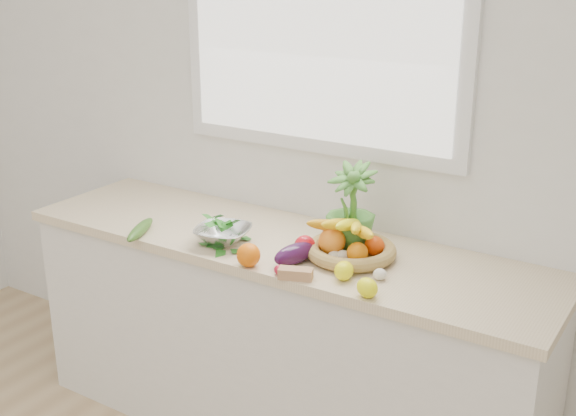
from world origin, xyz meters
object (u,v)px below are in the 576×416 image
Objects in this scene: apple at (305,246)px; eggplant at (295,254)px; colander_with_spinach at (223,230)px; cucumber at (140,230)px; fruit_basket at (350,245)px; potted_herb at (351,207)px.

apple is 0.08m from eggplant.
eggplant is at bearing -1.88° from colander_with_spinach.
fruit_basket is (0.83, 0.25, 0.03)m from cucumber.
apple is at bearing 11.09° from colander_with_spinach.
cucumber is (-0.68, -0.17, -0.02)m from apple.
potted_herb is 1.30× the size of colander_with_spinach.
apple is 0.31× the size of colander_with_spinach.
fruit_basket is (0.15, 0.08, 0.01)m from apple.
fruit_basket reaches higher than apple.
colander_with_spinach is at bearing 178.12° from eggplant.
apple is at bearing -125.43° from potted_herb.
eggplant is 0.34m from colander_with_spinach.
eggplant is at bearing -133.06° from fruit_basket.
potted_herb reaches higher than fruit_basket.
apple is 0.17m from fruit_basket.
apple is 0.23m from potted_herb.
cucumber is 0.36m from colander_with_spinach.
cucumber is 0.74× the size of potted_herb.
fruit_basket reaches higher than eggplant.
cucumber is 0.87m from potted_herb.
fruit_basket is at bearing 46.94° from eggplant.
cucumber is at bearing -163.13° from fruit_basket.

